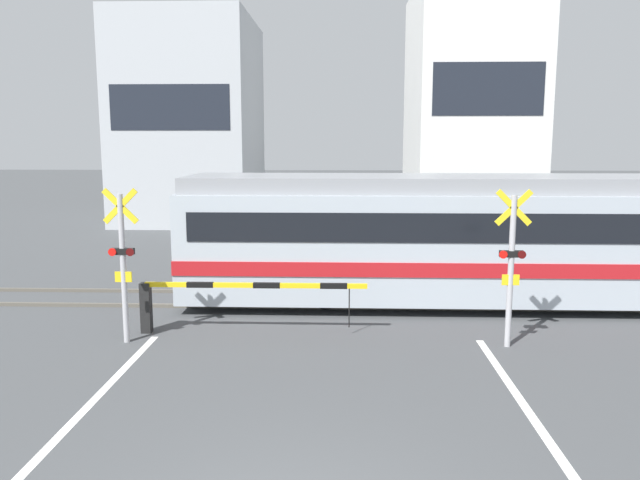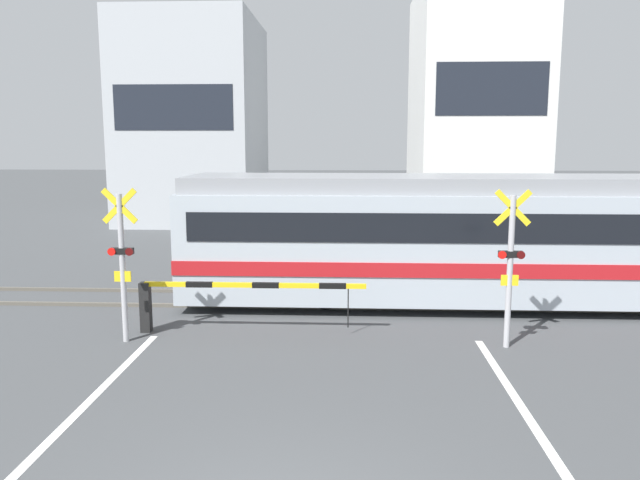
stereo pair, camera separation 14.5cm
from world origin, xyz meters
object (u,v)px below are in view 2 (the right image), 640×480
object	(u,v)px
commuter_train	(558,236)
pedestrian	(349,228)
crossing_signal_right	(510,262)
crossing_signal_left	(122,258)
crossing_barrier_near	(209,295)
crossing_barrier_far	(400,248)

from	to	relation	value
commuter_train	pedestrian	size ratio (longest dim) A/B	10.48
commuter_train	crossing_signal_right	size ratio (longest dim) A/B	5.92
commuter_train	crossing_signal_left	size ratio (longest dim) A/B	5.92
crossing_signal_right	crossing_barrier_near	bearing A→B (deg)	173.83
crossing_signal_right	pedestrian	xyz separation A→B (m)	(-2.99, 9.38, -0.67)
crossing_signal_right	crossing_signal_left	bearing A→B (deg)	180.00
crossing_barrier_near	commuter_train	bearing A→B (deg)	18.94
crossing_barrier_near	pedestrian	distance (m)	9.19
crossing_signal_left	crossing_signal_right	xyz separation A→B (m)	(7.30, 0.00, 0.00)
pedestrian	crossing_barrier_far	bearing A→B (deg)	-63.83
crossing_barrier_near	pedestrian	xyz separation A→B (m)	(2.80, 8.76, 0.18)
commuter_train	crossing_signal_right	world-z (taller)	commuter_train
commuter_train	crossing_barrier_near	xyz separation A→B (m)	(-7.71, -2.65, -0.85)
crossing_barrier_far	pedestrian	world-z (taller)	pedestrian
commuter_train	crossing_signal_left	world-z (taller)	commuter_train
commuter_train	crossing_signal_right	xyz separation A→B (m)	(-1.93, -3.27, 0.01)
crossing_barrier_near	crossing_signal_left	distance (m)	1.85
pedestrian	crossing_signal_right	bearing A→B (deg)	-72.34
crossing_barrier_near	crossing_signal_right	distance (m)	5.88
commuter_train	crossing_barrier_near	size ratio (longest dim) A/B	3.86
commuter_train	crossing_barrier_near	world-z (taller)	commuter_train
crossing_signal_left	crossing_signal_right	distance (m)	7.30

